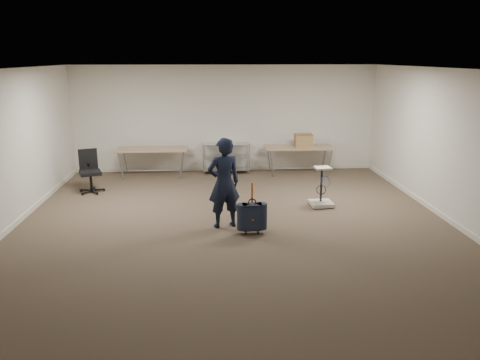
{
  "coord_description": "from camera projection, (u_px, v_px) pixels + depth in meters",
  "views": [
    {
      "loc": [
        -0.45,
        -7.91,
        3.0
      ],
      "look_at": [
        0.11,
        0.3,
        0.82
      ],
      "focal_mm": 35.0,
      "sensor_mm": 36.0,
      "label": 1
    }
  ],
  "objects": [
    {
      "name": "folding_table_left",
      "position": [
        152.0,
        150.0,
        11.94
      ],
      "size": [
        1.8,
        0.75,
        0.73
      ],
      "color": "tan",
      "rests_on": "ground"
    },
    {
      "name": "wire_shelf",
      "position": [
        226.0,
        156.0,
        12.36
      ],
      "size": [
        1.22,
        0.47,
        0.8
      ],
      "color": "#B8BBBF",
      "rests_on": "ground"
    },
    {
      "name": "ground",
      "position": [
        235.0,
        228.0,
        8.42
      ],
      "size": [
        9.0,
        9.0,
        0.0
      ],
      "primitive_type": "plane",
      "color": "#4A3C2D",
      "rests_on": "ground"
    },
    {
      "name": "folding_table_right",
      "position": [
        299.0,
        149.0,
        12.19
      ],
      "size": [
        1.8,
        0.75,
        0.73
      ],
      "color": "tan",
      "rests_on": "ground"
    },
    {
      "name": "office_chair",
      "position": [
        91.0,
        179.0,
        10.64
      ],
      "size": [
        0.59,
        0.59,
        0.97
      ],
      "color": "black",
      "rests_on": "ground"
    },
    {
      "name": "equipment_cart",
      "position": [
        322.0,
        196.0,
        9.64
      ],
      "size": [
        0.48,
        0.48,
        0.83
      ],
      "color": "beige",
      "rests_on": "ground"
    },
    {
      "name": "suitcase",
      "position": [
        252.0,
        217.0,
        8.09
      ],
      "size": [
        0.34,
        0.21,
        0.92
      ],
      "color": "black",
      "rests_on": "ground"
    },
    {
      "name": "cardboard_box",
      "position": [
        303.0,
        140.0,
        12.12
      ],
      "size": [
        0.45,
        0.34,
        0.33
      ],
      "primitive_type": "cube",
      "rotation": [
        0.0,
        0.0,
        -0.01
      ],
      "color": "#A06D4A",
      "rests_on": "folding_table_right"
    },
    {
      "name": "room_shell",
      "position": [
        231.0,
        203.0,
        9.74
      ],
      "size": [
        8.0,
        9.0,
        9.0
      ],
      "color": "silver",
      "rests_on": "ground"
    },
    {
      "name": "person",
      "position": [
        224.0,
        183.0,
        8.32
      ],
      "size": [
        0.68,
        0.54,
        1.64
      ],
      "primitive_type": "imported",
      "rotation": [
        0.0,
        0.0,
        3.42
      ],
      "color": "black",
      "rests_on": "ground"
    }
  ]
}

